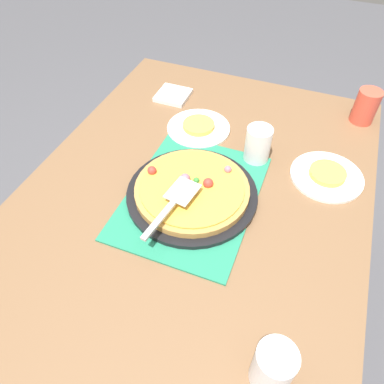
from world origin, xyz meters
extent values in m
plane|color=#4C4C51|center=(0.00, 0.00, 0.00)|extent=(8.00, 8.00, 0.00)
cube|color=brown|center=(0.00, 0.00, 0.73)|extent=(1.40, 1.00, 0.03)
cube|color=brown|center=(-0.64, -0.44, 0.36)|extent=(0.07, 0.07, 0.72)
cube|color=brown|center=(-0.64, 0.44, 0.36)|extent=(0.07, 0.07, 0.72)
cube|color=#237F5B|center=(0.00, 0.00, 0.75)|extent=(0.48, 0.36, 0.01)
cylinder|color=black|center=(0.00, 0.00, 0.76)|extent=(0.38, 0.38, 0.01)
cylinder|color=#B78442|center=(0.00, 0.00, 0.78)|extent=(0.33, 0.33, 0.02)
cylinder|color=gold|center=(0.00, 0.00, 0.79)|extent=(0.30, 0.30, 0.01)
sphere|color=red|center=(-0.02, 0.04, 0.80)|extent=(0.03, 0.03, 0.03)
sphere|color=#B76675|center=(-0.01, -0.03, 0.80)|extent=(0.03, 0.03, 0.03)
sphere|color=red|center=(0.02, -0.01, 0.80)|extent=(0.02, 0.02, 0.02)
sphere|color=#338433|center=(-0.02, 0.01, 0.80)|extent=(0.02, 0.02, 0.02)
sphere|color=#B76675|center=(-0.10, 0.08, 0.80)|extent=(0.02, 0.02, 0.02)
sphere|color=red|center=(-0.01, -0.13, 0.80)|extent=(0.03, 0.03, 0.03)
cylinder|color=white|center=(-0.22, 0.36, 0.76)|extent=(0.22, 0.22, 0.01)
cylinder|color=white|center=(-0.30, -0.09, 0.76)|extent=(0.22, 0.22, 0.01)
cylinder|color=#EAB747|center=(-0.22, 0.36, 0.77)|extent=(0.11, 0.11, 0.02)
cylinder|color=#EAB747|center=(-0.30, -0.09, 0.77)|extent=(0.11, 0.11, 0.02)
cylinder|color=white|center=(0.40, 0.32, 0.81)|extent=(0.08, 0.08, 0.12)
cylinder|color=white|center=(-0.23, 0.13, 0.81)|extent=(0.08, 0.08, 0.12)
cylinder|color=#E04C38|center=(-0.57, 0.43, 0.81)|extent=(0.08, 0.08, 0.12)
cube|color=silver|center=(0.05, -0.01, 0.82)|extent=(0.10, 0.08, 0.00)
cube|color=#B2B2B7|center=(0.16, -0.03, 0.82)|extent=(0.14, 0.04, 0.01)
cube|color=white|center=(-0.46, -0.26, 0.76)|extent=(0.12, 0.12, 0.02)
camera|label=1|loc=(0.67, 0.26, 1.55)|focal=34.31mm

